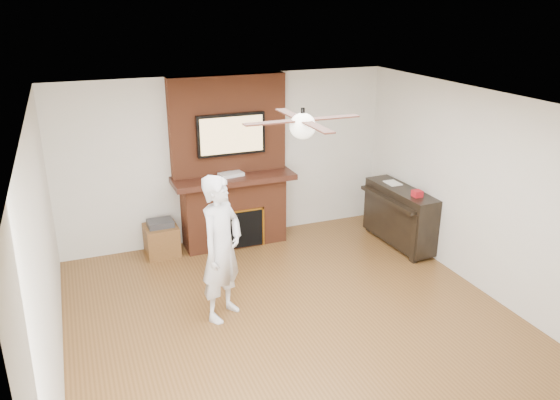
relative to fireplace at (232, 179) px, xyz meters
name	(u,v)px	position (x,y,z in m)	size (l,w,h in m)	color
room_shell	(301,226)	(0.00, -2.55, 0.25)	(5.36, 5.86, 2.86)	brown
fireplace	(232,179)	(0.00, 0.00, 0.00)	(1.78, 0.64, 2.50)	brown
tv	(231,135)	(0.00, -0.05, 0.68)	(1.00, 0.08, 0.60)	black
ceiling_fan	(303,125)	(0.00, -2.55, 1.34)	(1.21, 1.21, 0.31)	black
person	(221,248)	(-0.72, -1.96, -0.14)	(0.63, 0.42, 1.72)	silver
side_table	(162,239)	(-1.10, -0.07, -0.75)	(0.47, 0.47, 0.53)	brown
piano	(400,215)	(2.28, -1.02, -0.52)	(0.56, 1.37, 0.97)	black
cable_box	(231,174)	(-0.04, -0.10, 0.11)	(0.34, 0.20, 0.05)	silver
candle_orange	(231,244)	(-0.10, -0.23, -0.93)	(0.07, 0.07, 0.12)	orange
candle_green	(240,242)	(0.05, -0.18, -0.95)	(0.07, 0.07, 0.08)	#468435
candle_cream	(239,242)	(0.02, -0.19, -0.94)	(0.07, 0.07, 0.11)	#C2B49B
candle_blue	(249,241)	(0.20, -0.16, -0.96)	(0.06, 0.06, 0.07)	#2E4A8B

